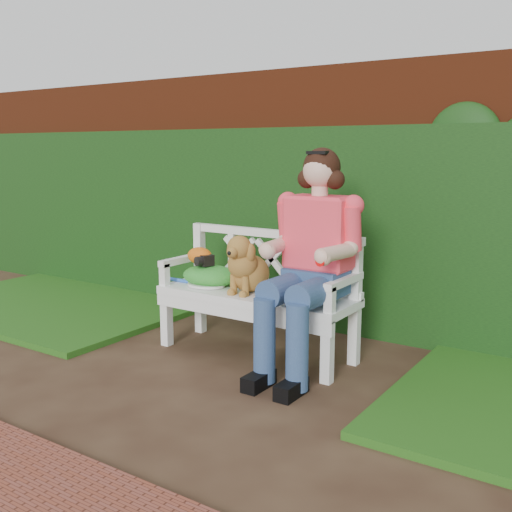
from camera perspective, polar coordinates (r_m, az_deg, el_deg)
The scene contains 11 objects.
ground at distance 3.97m, azimuth -6.09°, elevation -12.42°, with size 60.00×60.00×0.00m, color #311D14.
brick_wall at distance 5.28m, azimuth 7.02°, elevation 5.52°, with size 10.00×0.30×2.20m, color #63250F.
ivy_hedge at distance 5.11m, azimuth 5.85°, elevation 2.57°, with size 10.00×0.18×1.70m, color #1A4913.
grass_left at distance 6.21m, azimuth -17.95°, elevation -4.26°, with size 2.60×2.00×0.05m, color #1A5014.
garden_bench at distance 4.48m, azimuth -0.00°, elevation -6.43°, with size 1.58×0.60×0.48m, color white, non-canonical shape.
seated_woman at distance 4.09m, azimuth 5.62°, elevation -0.24°, with size 0.66×0.88×1.57m, color #D84F75, non-canonical shape.
dog at distance 4.37m, azimuth -0.79°, elevation -0.66°, with size 0.29×0.40×0.44m, color olive, non-canonical shape.
tennis_racket at distance 4.63m, azimuth -5.03°, elevation -2.67°, with size 0.60×0.25×0.03m, color white, non-canonical shape.
green_bag at distance 4.65m, azimuth -4.39°, elevation -1.82°, with size 0.46×0.35×0.16m, color #11681B, non-canonical shape.
camera_item at distance 4.62m, azimuth -4.88°, elevation -0.37°, with size 0.13×0.09×0.08m, color black.
baseball_glove at distance 4.67m, azimuth -5.39°, elevation 0.03°, with size 0.21×0.15×0.13m, color orange.
Camera 1 is at (2.36, -2.80, 1.52)m, focal length 42.00 mm.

